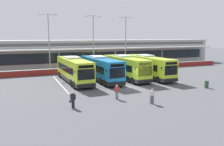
{
  "coord_description": "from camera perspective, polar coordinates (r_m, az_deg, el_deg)",
  "views": [
    {
      "loc": [
        -13.7,
        -26.82,
        6.81
      ],
      "look_at": [
        -1.36,
        3.0,
        1.6
      ],
      "focal_mm": 36.17,
      "sensor_mm": 36.0,
      "label": 1
    }
  ],
  "objects": [
    {
      "name": "red_barrier_wall",
      "position": [
        43.98,
        -4.1,
        0.97
      ],
      "size": [
        60.0,
        0.4,
        1.1
      ],
      "color": "maroon",
      "rests_on": "ground"
    },
    {
      "name": "coach_bus_leftmost",
      "position": [
        34.62,
        -9.63,
        0.7
      ],
      "size": [
        3.25,
        12.24,
        3.78
      ],
      "color": "#B7DB2D",
      "rests_on": "ground"
    },
    {
      "name": "bay_stripe_centre",
      "position": [
        38.0,
        6.02,
        -1.2
      ],
      "size": [
        0.14,
        13.0,
        0.01
      ],
      "primitive_type": "cube",
      "color": "silver",
      "rests_on": "ground"
    },
    {
      "name": "bay_stripe_far_west",
      "position": [
        33.94,
        -13.05,
        -2.64
      ],
      "size": [
        0.14,
        13.0,
        0.01
      ],
      "primitive_type": "cube",
      "color": "silver",
      "rests_on": "ground"
    },
    {
      "name": "ground_plane",
      "position": [
        30.88,
        4.47,
        -3.6
      ],
      "size": [
        200.0,
        200.0,
        0.0
      ],
      "primitive_type": "plane",
      "color": "#4C4C51"
    },
    {
      "name": "coach_bus_left_centre",
      "position": [
        35.37,
        -2.92,
        0.99
      ],
      "size": [
        3.25,
        12.24,
        3.78
      ],
      "color": "#1972B7",
      "rests_on": "ground"
    },
    {
      "name": "pedestrian_in_dark_coat",
      "position": [
        23.49,
        10.1,
        -5.61
      ],
      "size": [
        0.54,
        0.29,
        1.62
      ],
      "color": "slate",
      "rests_on": "ground"
    },
    {
      "name": "lamp_post_east",
      "position": [
        49.0,
        3.46,
        8.54
      ],
      "size": [
        3.24,
        0.28,
        11.0
      ],
      "color": "#9E9EA3",
      "rests_on": "ground"
    },
    {
      "name": "lamp_post_centre",
      "position": [
        45.79,
        -4.73,
        8.49
      ],
      "size": [
        3.24,
        0.28,
        11.0
      ],
      "color": "#9E9EA3",
      "rests_on": "ground"
    },
    {
      "name": "lamp_post_west",
      "position": [
        44.08,
        -15.64,
        8.16
      ],
      "size": [
        3.24,
        0.28,
        11.0
      ],
      "color": "#9E9EA3",
      "rests_on": "ground"
    },
    {
      "name": "litter_bin",
      "position": [
        32.79,
        22.8,
        -2.71
      ],
      "size": [
        0.54,
        0.54,
        0.93
      ],
      "color": "#2D5133",
      "rests_on": "ground"
    },
    {
      "name": "pedestrian_child",
      "position": [
        24.81,
        1.25,
        -4.68
      ],
      "size": [
        0.52,
        0.4,
        1.62
      ],
      "color": "slate",
      "rests_on": "ground"
    },
    {
      "name": "bay_stripe_west",
      "position": [
        34.84,
        -6.23,
        -2.15
      ],
      "size": [
        0.14,
        13.0,
        0.01
      ],
      "primitive_type": "cube",
      "color": "silver",
      "rests_on": "ground"
    },
    {
      "name": "pedestrian_with_handbag",
      "position": [
        22.18,
        -9.88,
        -6.54
      ],
      "size": [
        0.61,
        0.53,
        1.62
      ],
      "color": "black",
      "rests_on": "ground"
    },
    {
      "name": "bay_stripe_mid_east",
      "position": [
        40.15,
        11.3,
        -0.77
      ],
      "size": [
        0.14,
        13.0,
        0.01
      ],
      "primitive_type": "cube",
      "color": "silver",
      "rests_on": "ground"
    },
    {
      "name": "terminal_building",
      "position": [
        55.58,
        -8.19,
        5.16
      ],
      "size": [
        70.0,
        13.0,
        6.0
      ],
      "color": "#B7B7B2",
      "rests_on": "ground"
    },
    {
      "name": "coach_bus_right_centre",
      "position": [
        38.23,
        9.01,
        1.5
      ],
      "size": [
        3.25,
        12.24,
        3.78
      ],
      "color": "#B7DB2D",
      "rests_on": "ground"
    },
    {
      "name": "coach_bus_centre",
      "position": [
        37.04,
        3.37,
        1.36
      ],
      "size": [
        3.25,
        12.24,
        3.78
      ],
      "color": "#B7DB2D",
      "rests_on": "ground"
    },
    {
      "name": "bay_stripe_mid_west",
      "position": [
        36.21,
        0.17,
        -1.66
      ],
      "size": [
        0.14,
        13.0,
        0.01
      ],
      "primitive_type": "cube",
      "color": "silver",
      "rests_on": "ground"
    }
  ]
}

